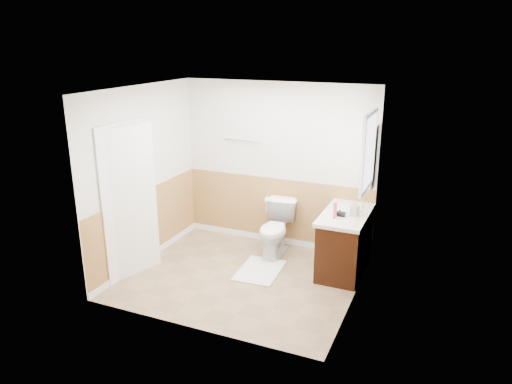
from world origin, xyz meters
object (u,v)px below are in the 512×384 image
at_px(soap_dispenser, 355,208).
at_px(lotion_bottle, 335,210).
at_px(vanity_cabinet, 345,243).
at_px(bath_mat, 260,270).
at_px(toilet, 276,229).

bearing_deg(soap_dispenser, lotion_bottle, -140.18).
bearing_deg(vanity_cabinet, soap_dispenser, -34.85).
distance_m(bath_mat, lotion_bottle, 1.37).
relative_size(lotion_bottle, soap_dispenser, 1.04).
xyz_separation_m(bath_mat, soap_dispenser, (1.18, 0.41, 0.95)).
distance_m(toilet, bath_mat, 0.72).
xyz_separation_m(bath_mat, lotion_bottle, (0.96, 0.23, 0.95)).
xyz_separation_m(toilet, soap_dispenser, (1.18, -0.19, 0.56)).
bearing_deg(toilet, vanity_cabinet, -8.92).
relative_size(bath_mat, soap_dispenser, 3.77).
distance_m(vanity_cabinet, soap_dispenser, 0.57).
xyz_separation_m(toilet, lotion_bottle, (0.96, -0.37, 0.56)).
relative_size(toilet, vanity_cabinet, 0.72).
height_order(bath_mat, vanity_cabinet, vanity_cabinet).
bearing_deg(lotion_bottle, vanity_cabinet, 69.47).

